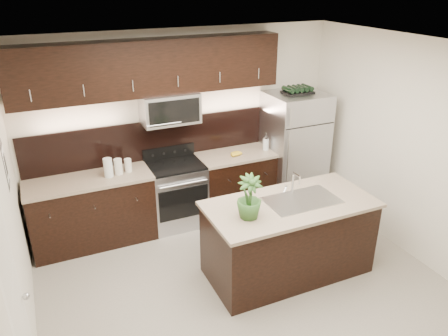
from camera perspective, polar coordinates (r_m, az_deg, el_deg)
name	(u,v)px	position (r m, az deg, el deg)	size (l,w,h in m)	color
ground	(245,287)	(5.27, 2.76, -15.24)	(4.50, 4.50, 0.00)	gray
room_walls	(240,155)	(4.32, 2.11, 1.76)	(4.52, 4.02, 2.71)	beige
counter_run	(163,197)	(6.20, -8.03, -3.75)	(3.51, 0.65, 0.94)	black
upper_fixtures	(154,76)	(5.77, -9.16, 11.80)	(3.49, 0.40, 1.66)	black
island	(288,238)	(5.29, 8.38, -8.98)	(1.96, 0.96, 0.94)	black
sink_faucet	(301,199)	(5.13, 10.07, -3.97)	(0.84, 0.50, 0.28)	silver
refrigerator	(294,149)	(6.78, 9.07, 2.45)	(0.84, 0.76, 1.75)	#B2B2B7
wine_rack	(298,90)	(6.51, 9.60, 10.01)	(0.43, 0.27, 0.10)	black
plant	(249,197)	(4.60, 3.33, -3.82)	(0.27, 0.27, 0.48)	#294F1F
canisters	(116,167)	(5.81, -13.95, 0.15)	(0.37, 0.16, 0.25)	silver
french_press	(266,143)	(6.49, 5.47, 3.22)	(0.09, 0.09, 0.27)	silver
bananas	(233,154)	(6.25, 1.14, 1.80)	(0.19, 0.14, 0.06)	gold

